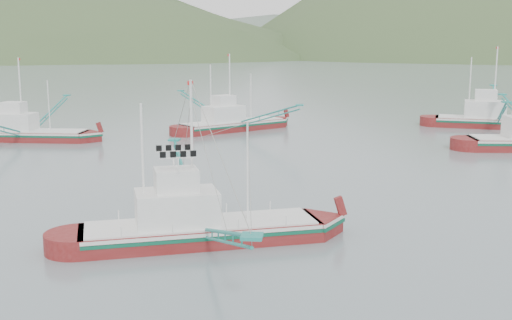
# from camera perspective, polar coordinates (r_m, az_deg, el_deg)

# --- Properties ---
(ground) EXTENTS (1200.00, 1200.00, 0.00)m
(ground) POSITION_cam_1_polar(r_m,az_deg,el_deg) (37.43, -0.97, -6.51)
(ground) COLOR slate
(ground) RESTS_ON ground
(main_boat) EXTENTS (13.58, 23.05, 9.66)m
(main_boat) POSITION_cam_1_polar(r_m,az_deg,el_deg) (35.38, -5.11, -4.32)
(main_boat) COLOR maroon
(main_boat) RESTS_ON ground
(bg_boat_left) EXTENTS (13.52, 24.41, 9.87)m
(bg_boat_left) POSITION_cam_1_polar(r_m,az_deg,el_deg) (75.82, -19.85, 2.65)
(bg_boat_left) COLOR maroon
(bg_boat_left) RESTS_ON ground
(bg_boat_far) EXTENTS (20.51, 21.19, 10.15)m
(bg_boat_far) POSITION_cam_1_polar(r_m,az_deg,el_deg) (79.39, -2.11, 4.20)
(bg_boat_far) COLOR maroon
(bg_boat_far) RESTS_ON ground
(bg_boat_extra) EXTENTS (15.61, 27.09, 11.08)m
(bg_boat_extra) POSITION_cam_1_polar(r_m,az_deg,el_deg) (87.40, 20.56, 3.95)
(bg_boat_extra) COLOR maroon
(bg_boat_extra) RESTS_ON ground
(headland_left) EXTENTS (448.00, 308.00, 210.00)m
(headland_left) POSITION_cam_1_polar(r_m,az_deg,el_deg) (436.51, -19.19, 8.57)
(headland_left) COLOR #385029
(headland_left) RESTS_ON ground
(ridge_distant) EXTENTS (960.00, 400.00, 240.00)m
(ridge_distant) POSITION_cam_1_polar(r_m,az_deg,el_deg) (596.16, 8.59, 9.42)
(ridge_distant) COLOR slate
(ridge_distant) RESTS_ON ground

